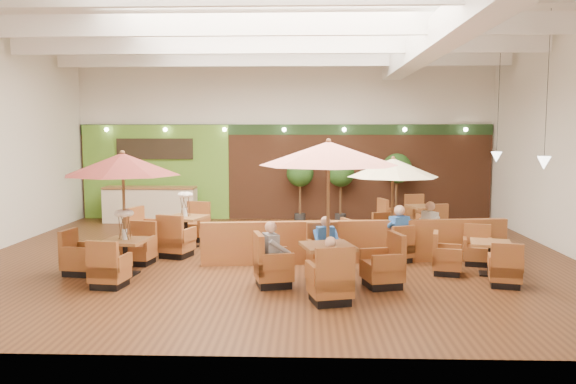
{
  "coord_description": "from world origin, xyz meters",
  "views": [
    {
      "loc": [
        0.75,
        -13.09,
        2.93
      ],
      "look_at": [
        0.3,
        0.5,
        1.5
      ],
      "focal_mm": 35.0,
      "sensor_mm": 36.0,
      "label": 1
    }
  ],
  "objects_px": {
    "table_0": "(120,186)",
    "table_1": "(328,187)",
    "topiary_2": "(397,171)",
    "diner_2": "(273,247)",
    "diner_0": "(330,262)",
    "diner_4": "(428,223)",
    "table_2": "(393,187)",
    "table_4": "(477,259)",
    "booth_divider": "(356,242)",
    "service_counter": "(150,205)",
    "topiary_1": "(341,176)",
    "diner_3": "(398,228)",
    "table_3": "(175,230)",
    "diner_1": "(326,239)",
    "table_5": "(415,219)",
    "topiary_0": "(300,176)"
  },
  "relations": [
    {
      "from": "table_0",
      "to": "table_1",
      "type": "relative_size",
      "value": 0.89
    },
    {
      "from": "topiary_2",
      "to": "diner_2",
      "type": "distance_m",
      "value": 8.7
    },
    {
      "from": "diner_0",
      "to": "diner_4",
      "type": "bearing_deg",
      "value": 52.34
    },
    {
      "from": "table_2",
      "to": "diner_2",
      "type": "relative_size",
      "value": 3.08
    },
    {
      "from": "table_0",
      "to": "table_4",
      "type": "relative_size",
      "value": 1.05
    },
    {
      "from": "booth_divider",
      "to": "table_0",
      "type": "distance_m",
      "value": 5.28
    },
    {
      "from": "diner_0",
      "to": "diner_2",
      "type": "xyz_separation_m",
      "value": [
        -1.04,
        1.04,
        0.03
      ]
    },
    {
      "from": "service_counter",
      "to": "diner_4",
      "type": "height_order",
      "value": "diner_4"
    },
    {
      "from": "table_2",
      "to": "topiary_1",
      "type": "relative_size",
      "value": 1.2
    },
    {
      "from": "diner_2",
      "to": "service_counter",
      "type": "bearing_deg",
      "value": -172.3
    },
    {
      "from": "table_0",
      "to": "diner_0",
      "type": "height_order",
      "value": "table_0"
    },
    {
      "from": "table_4",
      "to": "diner_3",
      "type": "bearing_deg",
      "value": 156.73
    },
    {
      "from": "diner_4",
      "to": "table_3",
      "type": "bearing_deg",
      "value": 63.75
    },
    {
      "from": "table_1",
      "to": "topiary_2",
      "type": "xyz_separation_m",
      "value": [
        2.54,
        7.88,
        -0.22
      ]
    },
    {
      "from": "table_2",
      "to": "table_4",
      "type": "distance_m",
      "value": 2.8
    },
    {
      "from": "service_counter",
      "to": "topiary_1",
      "type": "xyz_separation_m",
      "value": [
        6.27,
        0.2,
        0.95
      ]
    },
    {
      "from": "service_counter",
      "to": "topiary_2",
      "type": "relative_size",
      "value": 1.32
    },
    {
      "from": "table_4",
      "to": "diner_4",
      "type": "distance_m",
      "value": 2.13
    },
    {
      "from": "booth_divider",
      "to": "diner_1",
      "type": "bearing_deg",
      "value": -132.85
    },
    {
      "from": "table_1",
      "to": "diner_2",
      "type": "xyz_separation_m",
      "value": [
        -1.04,
        -0.0,
        -1.15
      ]
    },
    {
      "from": "table_5",
      "to": "diner_2",
      "type": "relative_size",
      "value": 3.45
    },
    {
      "from": "table_1",
      "to": "table_5",
      "type": "height_order",
      "value": "table_1"
    },
    {
      "from": "diner_0",
      "to": "service_counter",
      "type": "bearing_deg",
      "value": 116.91
    },
    {
      "from": "booth_divider",
      "to": "table_5",
      "type": "height_order",
      "value": "table_5"
    },
    {
      "from": "service_counter",
      "to": "topiary_0",
      "type": "relative_size",
      "value": 1.46
    },
    {
      "from": "table_0",
      "to": "diner_3",
      "type": "height_order",
      "value": "table_0"
    },
    {
      "from": "diner_4",
      "to": "booth_divider",
      "type": "bearing_deg",
      "value": 96.92
    },
    {
      "from": "diner_1",
      "to": "booth_divider",
      "type": "bearing_deg",
      "value": -137.62
    },
    {
      "from": "diner_1",
      "to": "table_1",
      "type": "bearing_deg",
      "value": 78.54
    },
    {
      "from": "table_1",
      "to": "diner_3",
      "type": "relative_size",
      "value": 3.4
    },
    {
      "from": "table_0",
      "to": "diner_3",
      "type": "relative_size",
      "value": 3.03
    },
    {
      "from": "topiary_1",
      "to": "booth_divider",
      "type": "bearing_deg",
      "value": -89.91
    },
    {
      "from": "table_1",
      "to": "topiary_1",
      "type": "height_order",
      "value": "table_1"
    },
    {
      "from": "table_2",
      "to": "diner_1",
      "type": "height_order",
      "value": "table_2"
    },
    {
      "from": "table_3",
      "to": "diner_1",
      "type": "height_order",
      "value": "table_3"
    },
    {
      "from": "table_3",
      "to": "topiary_1",
      "type": "relative_size",
      "value": 1.42
    },
    {
      "from": "table_5",
      "to": "table_1",
      "type": "bearing_deg",
      "value": -130.76
    },
    {
      "from": "service_counter",
      "to": "diner_3",
      "type": "relative_size",
      "value": 3.51
    },
    {
      "from": "topiary_2",
      "to": "diner_4",
      "type": "xyz_separation_m",
      "value": [
        -0.01,
        -4.86,
        -0.92
      ]
    },
    {
      "from": "table_2",
      "to": "topiary_0",
      "type": "xyz_separation_m",
      "value": [
        -2.29,
        4.86,
        -0.11
      ]
    },
    {
      "from": "table_0",
      "to": "diner_4",
      "type": "xyz_separation_m",
      "value": [
        6.75,
        2.25,
        -1.08
      ]
    },
    {
      "from": "topiary_2",
      "to": "diner_2",
      "type": "height_order",
      "value": "topiary_2"
    },
    {
      "from": "service_counter",
      "to": "booth_divider",
      "type": "distance_m",
      "value": 8.45
    },
    {
      "from": "diner_2",
      "to": "table_5",
      "type": "bearing_deg",
      "value": 125.03
    },
    {
      "from": "diner_2",
      "to": "table_2",
      "type": "bearing_deg",
      "value": 115.28
    },
    {
      "from": "table_0",
      "to": "diner_0",
      "type": "bearing_deg",
      "value": -15.03
    },
    {
      "from": "table_3",
      "to": "table_2",
      "type": "bearing_deg",
      "value": 11.74
    },
    {
      "from": "table_2",
      "to": "table_5",
      "type": "height_order",
      "value": "table_2"
    },
    {
      "from": "table_3",
      "to": "diner_4",
      "type": "height_order",
      "value": "table_3"
    },
    {
      "from": "service_counter",
      "to": "table_5",
      "type": "bearing_deg",
      "value": -10.42
    }
  ]
}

